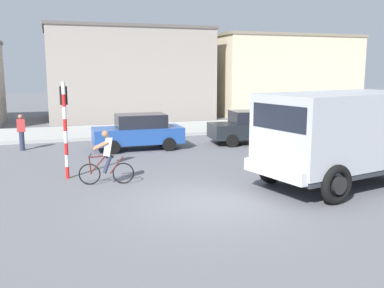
{
  "coord_description": "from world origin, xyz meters",
  "views": [
    {
      "loc": [
        -3.84,
        -10.73,
        3.61
      ],
      "look_at": [
        0.5,
        2.5,
        1.2
      ],
      "focal_mm": 40.7,
      "sensor_mm": 36.0,
      "label": 1
    }
  ],
  "objects_px": {
    "traffic_light_pole": "(65,117)",
    "car_far_side": "(323,134)",
    "pedestrian_near_kerb": "(21,132)",
    "cyclist": "(106,157)",
    "car_red_near": "(139,131)",
    "truck_foreground": "(341,133)",
    "car_white_mid": "(252,127)"
  },
  "relations": [
    {
      "from": "car_far_side",
      "to": "car_red_near",
      "type": "bearing_deg",
      "value": 155.27
    },
    {
      "from": "cyclist",
      "to": "pedestrian_near_kerb",
      "type": "distance_m",
      "value": 7.58
    },
    {
      "from": "traffic_light_pole",
      "to": "pedestrian_near_kerb",
      "type": "height_order",
      "value": "traffic_light_pole"
    },
    {
      "from": "traffic_light_pole",
      "to": "pedestrian_near_kerb",
      "type": "xyz_separation_m",
      "value": [
        -1.71,
        5.79,
        -1.22
      ]
    },
    {
      "from": "truck_foreground",
      "to": "car_red_near",
      "type": "xyz_separation_m",
      "value": [
        -4.68,
        8.17,
        -0.85
      ]
    },
    {
      "from": "car_red_near",
      "to": "cyclist",
      "type": "bearing_deg",
      "value": -110.71
    },
    {
      "from": "car_far_side",
      "to": "pedestrian_near_kerb",
      "type": "relative_size",
      "value": 2.59
    },
    {
      "from": "pedestrian_near_kerb",
      "to": "car_far_side",
      "type": "bearing_deg",
      "value": -20.7
    },
    {
      "from": "car_red_near",
      "to": "car_white_mid",
      "type": "height_order",
      "value": "same"
    },
    {
      "from": "car_white_mid",
      "to": "traffic_light_pole",
      "type": "bearing_deg",
      "value": -153.88
    },
    {
      "from": "car_red_near",
      "to": "car_far_side",
      "type": "relative_size",
      "value": 0.96
    },
    {
      "from": "truck_foreground",
      "to": "pedestrian_near_kerb",
      "type": "relative_size",
      "value": 3.6
    },
    {
      "from": "truck_foreground",
      "to": "car_white_mid",
      "type": "relative_size",
      "value": 1.41
    },
    {
      "from": "truck_foreground",
      "to": "traffic_light_pole",
      "type": "relative_size",
      "value": 1.82
    },
    {
      "from": "car_white_mid",
      "to": "pedestrian_near_kerb",
      "type": "xyz_separation_m",
      "value": [
        -10.61,
        1.43,
        0.03
      ]
    },
    {
      "from": "truck_foreground",
      "to": "traffic_light_pole",
      "type": "height_order",
      "value": "traffic_light_pole"
    },
    {
      "from": "cyclist",
      "to": "car_red_near",
      "type": "height_order",
      "value": "cyclist"
    },
    {
      "from": "car_red_near",
      "to": "pedestrian_near_kerb",
      "type": "xyz_separation_m",
      "value": [
        -5.04,
        1.29,
        0.03
      ]
    },
    {
      "from": "cyclist",
      "to": "traffic_light_pole",
      "type": "xyz_separation_m",
      "value": [
        -1.16,
        1.23,
        1.2
      ]
    },
    {
      "from": "car_white_mid",
      "to": "car_far_side",
      "type": "bearing_deg",
      "value": -61.1
    },
    {
      "from": "cyclist",
      "to": "pedestrian_near_kerb",
      "type": "xyz_separation_m",
      "value": [
        -2.87,
        7.02,
        -0.02
      ]
    },
    {
      "from": "cyclist",
      "to": "car_far_side",
      "type": "relative_size",
      "value": 0.41
    },
    {
      "from": "traffic_light_pole",
      "to": "car_far_side",
      "type": "bearing_deg",
      "value": 5.88
    },
    {
      "from": "traffic_light_pole",
      "to": "car_far_side",
      "type": "distance_m",
      "value": 10.83
    },
    {
      "from": "car_far_side",
      "to": "truck_foreground",
      "type": "bearing_deg",
      "value": -119.46
    },
    {
      "from": "traffic_light_pole",
      "to": "car_red_near",
      "type": "height_order",
      "value": "traffic_light_pole"
    },
    {
      "from": "cyclist",
      "to": "car_white_mid",
      "type": "height_order",
      "value": "cyclist"
    },
    {
      "from": "pedestrian_near_kerb",
      "to": "car_white_mid",
      "type": "bearing_deg",
      "value": -7.66
    },
    {
      "from": "truck_foreground",
      "to": "traffic_light_pole",
      "type": "xyz_separation_m",
      "value": [
        -8.01,
        3.67,
        0.4
      ]
    },
    {
      "from": "car_white_mid",
      "to": "car_far_side",
      "type": "xyz_separation_m",
      "value": [
        1.8,
        -3.26,
        0.0
      ]
    },
    {
      "from": "car_red_near",
      "to": "pedestrian_near_kerb",
      "type": "bearing_deg",
      "value": 165.6
    },
    {
      "from": "truck_foreground",
      "to": "car_red_near",
      "type": "bearing_deg",
      "value": 119.79
    }
  ]
}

